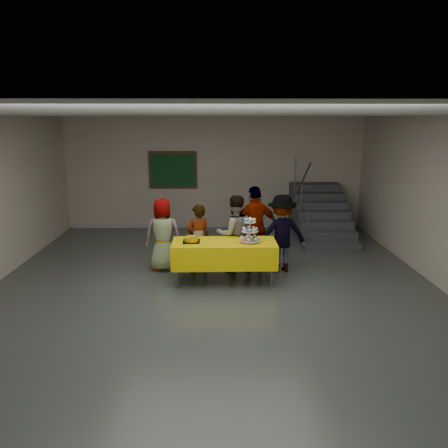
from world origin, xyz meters
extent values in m
plane|color=#4C514C|center=(0.00, 0.00, 0.00)|extent=(10.00, 10.00, 0.00)
cube|color=#B6A992|center=(0.00, 5.00, 1.50)|extent=(8.00, 0.04, 3.00)
cube|color=#B6A992|center=(0.00, -5.00, 1.50)|extent=(8.00, 0.04, 3.00)
cube|color=silver|center=(0.00, 0.00, 3.00)|extent=(8.00, 10.00, 0.04)
cube|color=#999999|center=(0.00, 4.98, 0.06)|extent=(7.90, 0.03, 0.12)
cylinder|color=#595960|center=(-0.66, 0.49, 0.36)|extent=(0.04, 0.04, 0.73)
cylinder|color=#595960|center=(1.02, 0.49, 0.36)|extent=(0.04, 0.04, 0.73)
cylinder|color=#595960|center=(-0.66, 1.07, 0.36)|extent=(0.04, 0.04, 0.73)
cylinder|color=#595960|center=(1.02, 1.07, 0.36)|extent=(0.04, 0.04, 0.73)
cube|color=#595960|center=(0.18, 0.78, 0.74)|extent=(1.80, 0.70, 0.02)
cube|color=yellow|center=(0.18, 0.78, 0.55)|extent=(1.88, 0.78, 0.44)
cylinder|color=silver|center=(0.64, 0.74, 0.78)|extent=(0.18, 0.18, 0.01)
cylinder|color=silver|center=(0.64, 0.74, 0.98)|extent=(0.02, 0.02, 0.42)
cylinder|color=silver|center=(0.64, 0.74, 0.80)|extent=(0.38, 0.38, 0.01)
cylinder|color=silver|center=(0.64, 0.74, 0.97)|extent=(0.30, 0.30, 0.01)
cylinder|color=silver|center=(0.64, 0.74, 1.14)|extent=(0.22, 0.22, 0.01)
cube|color=black|center=(-0.41, 0.77, 0.78)|extent=(0.30, 0.30, 0.02)
cylinder|color=#EFB300|center=(-0.41, 0.77, 0.82)|extent=(0.25, 0.25, 0.07)
ellipsoid|color=#EFB300|center=(-0.41, 0.77, 0.86)|extent=(0.25, 0.25, 0.05)
ellipsoid|color=white|center=(-0.37, 0.74, 0.88)|extent=(0.08, 0.08, 0.02)
cube|color=silver|center=(-0.43, 0.64, 0.88)|extent=(0.30, 0.16, 0.04)
imported|color=slate|center=(-1.01, 1.48, 0.72)|extent=(0.71, 0.47, 1.45)
imported|color=slate|center=(-0.31, 1.29, 0.68)|extent=(0.58, 0.49, 1.36)
imported|color=slate|center=(0.39, 1.34, 0.76)|extent=(0.85, 0.73, 1.52)
imported|color=slate|center=(0.82, 1.56, 0.83)|extent=(1.05, 0.68, 1.66)
imported|color=slate|center=(1.31, 1.37, 0.76)|extent=(1.05, 0.68, 1.52)
cube|color=#424447|center=(2.70, 2.75, 0.09)|extent=(1.30, 0.30, 0.18)
cube|color=#424447|center=(2.70, 3.05, 0.18)|extent=(1.30, 0.30, 0.36)
cube|color=#424447|center=(2.70, 3.35, 0.27)|extent=(1.30, 0.30, 0.54)
cube|color=#424447|center=(2.70, 3.65, 0.36)|extent=(1.30, 0.30, 0.72)
cube|color=#424447|center=(2.70, 3.95, 0.45)|extent=(1.30, 0.30, 0.90)
cube|color=#424447|center=(2.70, 4.25, 0.54)|extent=(1.30, 0.30, 1.08)
cube|color=#424447|center=(2.70, 4.55, 0.63)|extent=(1.30, 0.30, 1.26)
cube|color=#424447|center=(2.70, 4.85, 0.63)|extent=(1.30, 0.30, 1.26)
cylinder|color=#595960|center=(2.10, 2.70, 0.45)|extent=(0.04, 0.04, 0.90)
cylinder|color=#595960|center=(2.10, 3.50, 0.99)|extent=(0.04, 0.04, 0.90)
cylinder|color=#595960|center=(2.10, 4.40, 1.53)|extent=(0.04, 0.04, 0.90)
cylinder|color=#595960|center=(2.10, 3.55, 1.44)|extent=(0.04, 1.85, 1.20)
cube|color=#472B16|center=(-1.11, 4.97, 1.60)|extent=(1.30, 0.04, 1.00)
cube|color=#16451D|center=(-1.11, 4.94, 1.60)|extent=(1.18, 0.02, 0.88)
camera|label=1|loc=(0.02, -6.82, 2.92)|focal=35.00mm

